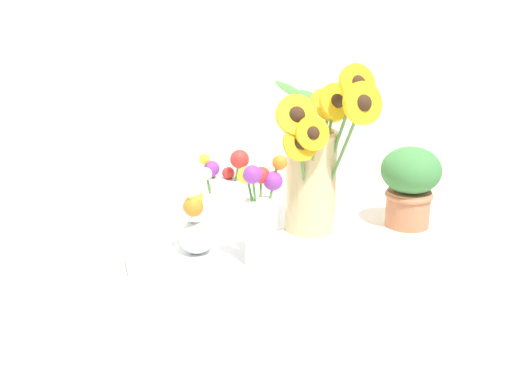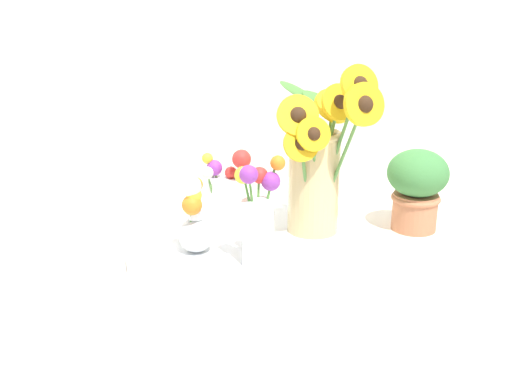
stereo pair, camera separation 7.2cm
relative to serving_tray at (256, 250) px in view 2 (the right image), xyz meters
name	(u,v)px [view 2 (the right image)]	position (x,y,z in m)	size (l,w,h in m)	color
ground_plane	(277,269)	(0.02, -0.07, -0.01)	(6.00, 6.00, 0.00)	silver
serving_tray	(256,250)	(0.00, 0.00, 0.00)	(0.54, 0.54, 0.02)	silver
mason_jar_sunflowers	(317,165)	(0.15, 0.03, 0.16)	(0.21, 0.25, 0.38)	#D1B77A
vase_small_center	(258,217)	(-0.02, -0.08, 0.11)	(0.10, 0.07, 0.21)	white
vase_bulb_right	(195,220)	(-0.13, 0.01, 0.08)	(0.07, 0.08, 0.16)	white
vase_small_back	(225,198)	(-0.04, 0.10, 0.09)	(0.11, 0.09, 0.19)	white
potted_plant	(417,185)	(0.40, 0.02, 0.09)	(0.14, 0.14, 0.19)	#B7704C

